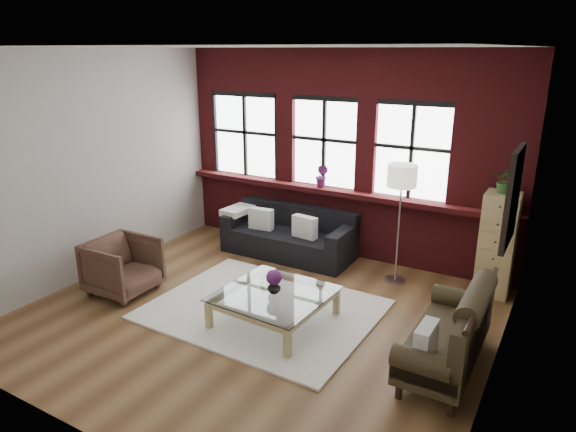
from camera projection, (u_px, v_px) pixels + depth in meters
The scene contains 26 objects.
floor at pixel (257, 314), 6.45m from camera, with size 5.50×5.50×0.00m, color brown.
ceiling at pixel (252, 47), 5.45m from camera, with size 5.50×5.50×0.00m, color white.
wall_back at pixel (343, 155), 8.01m from camera, with size 5.50×5.50×0.00m, color #AFABA3.
wall_front at pixel (73, 267), 3.89m from camera, with size 5.50×5.50×0.00m, color #AFABA3.
wall_left at pixel (93, 166), 7.26m from camera, with size 5.00×5.00×0.00m, color #AFABA3.
wall_right at pixel (508, 232), 4.64m from camera, with size 5.00×5.00×0.00m, color #AFABA3.
brick_backwall at pixel (342, 156), 7.96m from camera, with size 5.50×0.12×3.20m, color maroon, non-canonical shape.
sill_ledge at pixel (338, 192), 8.06m from camera, with size 5.50×0.30×0.08m, color maroon.
window_left at pixel (246, 136), 8.77m from camera, with size 1.38×0.10×1.50m, color black, non-canonical shape.
window_mid at pixel (325, 144), 8.06m from camera, with size 1.38×0.10×1.50m, color black, non-canonical shape.
window_right at pixel (412, 153), 7.40m from camera, with size 1.38×0.10×1.50m, color black, non-canonical shape.
wall_poster at pixel (513, 197), 4.83m from camera, with size 0.05×0.74×0.94m, color black, non-canonical shape.
shag_rug at pixel (263, 309), 6.54m from camera, with size 2.76×2.17×0.03m, color white.
dark_sofa at pixel (288, 233), 8.20m from camera, with size 2.09×0.85×0.76m, color black, non-canonical shape.
pillow_a at pixel (261, 219), 8.27m from camera, with size 0.40×0.14×0.34m, color white.
pillow_b at pixel (305, 227), 7.89m from camera, with size 0.40×0.14×0.34m, color white.
vintage_settee at pixel (446, 330), 5.24m from camera, with size 0.74×1.66×0.89m, color #302716, non-canonical shape.
pillow_settee at pixel (426, 341), 4.83m from camera, with size 0.14×0.38×0.34m, color white.
armchair at pixel (123, 266), 6.93m from camera, with size 0.81×0.83×0.76m, color #472E23.
coffee_table at pixel (274, 308), 6.20m from camera, with size 1.23×1.23×0.41m, color tan, non-canonical shape.
vase at pixel (274, 287), 6.11m from camera, with size 0.16×0.16×0.17m, color #B2B2B2.
flowers at pixel (274, 277), 6.07m from camera, with size 0.19×0.19×0.19m, color #682366.
drawer_chest at pixel (497, 245), 6.79m from camera, with size 0.44×0.44×1.41m, color tan.
potted_plant_top at pixel (506, 181), 6.52m from camera, with size 0.31×0.26×0.34m, color #2D5923.
floor_lamp at pixel (399, 220), 7.10m from camera, with size 0.40×0.40×1.85m, color #A5A5A8, non-canonical shape.
sill_plant at pixel (322, 176), 8.09m from camera, with size 0.21×0.17×0.38m, color #682366.
Camera 1 is at (3.20, -4.78, 3.18)m, focal length 32.00 mm.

